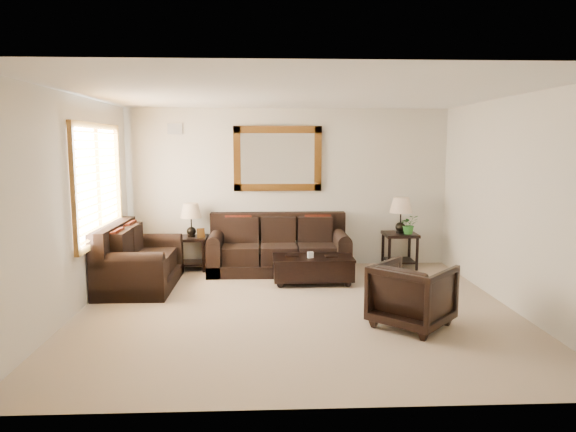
{
  "coord_description": "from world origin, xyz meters",
  "views": [
    {
      "loc": [
        -0.39,
        -6.32,
        2.08
      ],
      "look_at": [
        -0.08,
        0.6,
        1.12
      ],
      "focal_mm": 32.0,
      "sensor_mm": 36.0,
      "label": 1
    }
  ],
  "objects_px": {
    "loveseat": "(137,264)",
    "end_table_right": "(400,222)",
    "armchair": "(412,292)",
    "end_table_left": "(191,226)",
    "coffee_table": "(313,266)",
    "sofa": "(279,251)"
  },
  "relations": [
    {
      "from": "loveseat",
      "to": "end_table_left",
      "type": "xyz_separation_m",
      "value": [
        0.67,
        1.03,
        0.39
      ]
    },
    {
      "from": "end_table_left",
      "to": "sofa",
      "type": "bearing_deg",
      "value": -6.16
    },
    {
      "from": "sofa",
      "to": "end_table_right",
      "type": "height_order",
      "value": "end_table_right"
    },
    {
      "from": "armchair",
      "to": "end_table_right",
      "type": "bearing_deg",
      "value": -58.91
    },
    {
      "from": "armchair",
      "to": "loveseat",
      "type": "bearing_deg",
      "value": 15.92
    },
    {
      "from": "sofa",
      "to": "end_table_right",
      "type": "bearing_deg",
      "value": 3.81
    },
    {
      "from": "end_table_left",
      "to": "coffee_table",
      "type": "height_order",
      "value": "end_table_left"
    },
    {
      "from": "loveseat",
      "to": "armchair",
      "type": "height_order",
      "value": "loveseat"
    },
    {
      "from": "sofa",
      "to": "armchair",
      "type": "height_order",
      "value": "sofa"
    },
    {
      "from": "sofa",
      "to": "end_table_left",
      "type": "xyz_separation_m",
      "value": [
        -1.45,
        0.16,
        0.39
      ]
    },
    {
      "from": "armchair",
      "to": "end_table_left",
      "type": "bearing_deg",
      "value": -1.45
    },
    {
      "from": "end_table_right",
      "to": "armchair",
      "type": "bearing_deg",
      "value": -101.99
    },
    {
      "from": "loveseat",
      "to": "armchair",
      "type": "distance_m",
      "value": 4.03
    },
    {
      "from": "sofa",
      "to": "end_table_right",
      "type": "distance_m",
      "value": 2.13
    },
    {
      "from": "end_table_right",
      "to": "coffee_table",
      "type": "distance_m",
      "value": 1.91
    },
    {
      "from": "sofa",
      "to": "loveseat",
      "type": "bearing_deg",
      "value": -157.54
    },
    {
      "from": "loveseat",
      "to": "armchair",
      "type": "xyz_separation_m",
      "value": [
        3.59,
        -1.84,
        0.06
      ]
    },
    {
      "from": "loveseat",
      "to": "end_table_right",
      "type": "bearing_deg",
      "value": -76.4
    },
    {
      "from": "sofa",
      "to": "coffee_table",
      "type": "bearing_deg",
      "value": -57.91
    },
    {
      "from": "end_table_left",
      "to": "coffee_table",
      "type": "xyz_separation_m",
      "value": [
        1.95,
        -0.95,
        -0.48
      ]
    },
    {
      "from": "end_table_right",
      "to": "coffee_table",
      "type": "bearing_deg",
      "value": -149.37
    },
    {
      "from": "end_table_right",
      "to": "end_table_left",
      "type": "bearing_deg",
      "value": 179.7
    }
  ]
}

